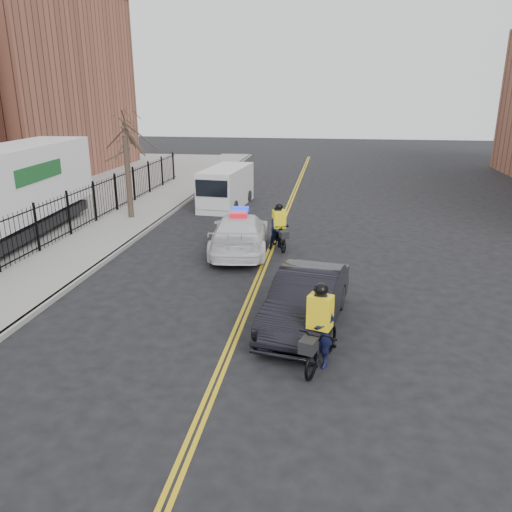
{
  "coord_description": "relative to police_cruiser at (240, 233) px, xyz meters",
  "views": [
    {
      "loc": [
        2.32,
        -13.39,
        6.1
      ],
      "look_at": [
        0.13,
        1.14,
        1.3
      ],
      "focal_mm": 35.0,
      "sensor_mm": 36.0,
      "label": 1
    }
  ],
  "objects": [
    {
      "name": "cargo_van",
      "position": [
        -2.31,
        8.23,
        0.28
      ],
      "size": [
        2.35,
        5.34,
        2.18
      ],
      "rotation": [
        0.0,
        0.0,
        -0.09
      ],
      "color": "silver",
      "rests_on": "ground"
    },
    {
      "name": "dark_sedan",
      "position": [
        3.0,
        -6.41,
        -0.01
      ],
      "size": [
        2.41,
        4.93,
        1.56
      ],
      "primitive_type": "imported",
      "rotation": [
        0.0,
        0.0,
        -0.17
      ],
      "color": "black",
      "rests_on": "ground"
    },
    {
      "name": "cyclist_far",
      "position": [
        1.52,
        0.6,
        -0.03
      ],
      "size": [
        1.25,
        1.95,
        1.91
      ],
      "rotation": [
        0.0,
        0.0,
        0.41
      ],
      "color": "black",
      "rests_on": "ground"
    },
    {
      "name": "iron_fence",
      "position": [
        -7.8,
        2.45,
        0.21
      ],
      "size": [
        0.12,
        28.0,
        2.0
      ],
      "primitive_type": null,
      "color": "black",
      "rests_on": "ground"
    },
    {
      "name": "street_tree",
      "position": [
        -6.4,
        4.45,
        2.75
      ],
      "size": [
        3.2,
        3.2,
        4.8
      ],
      "color": "#36281F",
      "rests_on": "sidewalk"
    },
    {
      "name": "center_line_left",
      "position": [
        1.12,
        2.45,
        -0.78
      ],
      "size": [
        0.1,
        60.0,
        0.01
      ],
      "primitive_type": "cube",
      "color": "gold",
      "rests_on": "ground"
    },
    {
      "name": "center_line_right",
      "position": [
        1.28,
        2.45,
        -0.78
      ],
      "size": [
        0.1,
        60.0,
        0.01
      ],
      "primitive_type": "cube",
      "color": "gold",
      "rests_on": "ground"
    },
    {
      "name": "police_cruiser",
      "position": [
        0.0,
        0.0,
        0.0
      ],
      "size": [
        2.75,
        5.57,
        1.72
      ],
      "rotation": [
        0.0,
        0.0,
        3.25
      ],
      "color": "white",
      "rests_on": "ground"
    },
    {
      "name": "curb",
      "position": [
        -4.8,
        2.45,
        -0.71
      ],
      "size": [
        0.2,
        60.0,
        0.15
      ],
      "primitive_type": "cube",
      "color": "gray",
      "rests_on": "ground"
    },
    {
      "name": "warehouse_far",
      "position": [
        -21.8,
        18.45,
        6.21
      ],
      "size": [
        14.0,
        18.0,
        14.0
      ],
      "primitive_type": "cube",
      "color": "brown",
      "rests_on": "ground"
    },
    {
      "name": "sidewalk",
      "position": [
        -6.3,
        2.45,
        -0.71
      ],
      "size": [
        3.0,
        60.0,
        0.15
      ],
      "primitive_type": "cube",
      "color": "gray",
      "rests_on": "ground"
    },
    {
      "name": "cyclist_near",
      "position": [
        3.41,
        -8.46,
        -0.07
      ],
      "size": [
        1.32,
        2.23,
        2.06
      ],
      "rotation": [
        0.0,
        0.0,
        -0.3
      ],
      "color": "black",
      "rests_on": "ground"
    },
    {
      "name": "ground",
      "position": [
        1.2,
        -5.55,
        -0.79
      ],
      "size": [
        120.0,
        120.0,
        0.0
      ],
      "primitive_type": "plane",
      "color": "black",
      "rests_on": "ground"
    }
  ]
}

